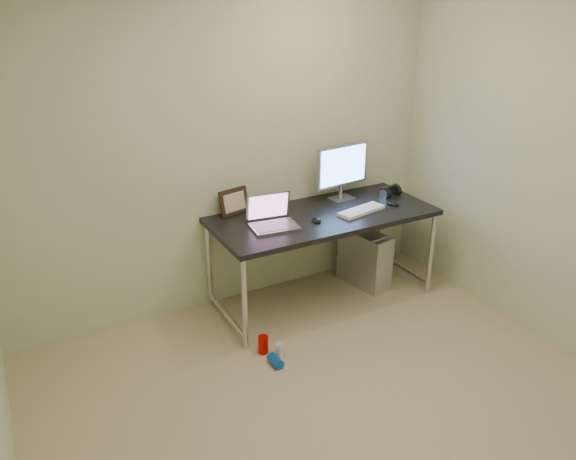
# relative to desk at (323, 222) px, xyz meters

# --- Properties ---
(floor) EXTENTS (3.50, 3.50, 0.00)m
(floor) POSITION_rel_desk_xyz_m (-0.62, -1.37, -0.68)
(floor) COLOR tan
(floor) RESTS_ON ground
(wall_back) EXTENTS (3.50, 0.02, 2.50)m
(wall_back) POSITION_rel_desk_xyz_m (-0.62, 0.38, 0.57)
(wall_back) COLOR beige
(wall_back) RESTS_ON ground
(desk) EXTENTS (1.75, 0.77, 0.75)m
(desk) POSITION_rel_desk_xyz_m (0.00, 0.00, 0.00)
(desk) COLOR black
(desk) RESTS_ON ground
(tower_computer) EXTENTS (0.28, 0.49, 0.51)m
(tower_computer) POSITION_rel_desk_xyz_m (0.45, 0.04, -0.44)
(tower_computer) COLOR silver
(tower_computer) RESTS_ON ground
(cable_a) EXTENTS (0.01, 0.16, 0.69)m
(cable_a) POSITION_rel_desk_xyz_m (0.40, 0.33, -0.28)
(cable_a) COLOR black
(cable_a) RESTS_ON ground
(cable_b) EXTENTS (0.02, 0.11, 0.71)m
(cable_b) POSITION_rel_desk_xyz_m (0.49, 0.31, -0.30)
(cable_b) COLOR black
(cable_b) RESTS_ON ground
(can_red) EXTENTS (0.10, 0.10, 0.13)m
(can_red) POSITION_rel_desk_xyz_m (-0.75, -0.45, -0.61)
(can_red) COLOR #C00804
(can_red) RESTS_ON ground
(can_white) EXTENTS (0.08, 0.08, 0.12)m
(can_white) POSITION_rel_desk_xyz_m (-0.68, -0.56, -0.62)
(can_white) COLOR silver
(can_white) RESTS_ON ground
(can_blue) EXTENTS (0.07, 0.13, 0.07)m
(can_blue) POSITION_rel_desk_xyz_m (-0.74, -0.62, -0.64)
(can_blue) COLOR blue
(can_blue) RESTS_ON ground
(laptop) EXTENTS (0.37, 0.31, 0.23)m
(laptop) POSITION_rel_desk_xyz_m (-0.45, -0.02, 0.13)
(laptop) COLOR #A2A1A8
(laptop) RESTS_ON desk
(monitor) EXTENTS (0.49, 0.16, 0.46)m
(monitor) POSITION_rel_desk_xyz_m (0.30, 0.21, 0.34)
(monitor) COLOR #A2A1A8
(monitor) RESTS_ON desk
(keyboard) EXTENTS (0.42, 0.21, 0.02)m
(keyboard) POSITION_rel_desk_xyz_m (0.28, -0.11, 0.08)
(keyboard) COLOR white
(keyboard) RESTS_ON desk
(mouse_right) EXTENTS (0.09, 0.12, 0.04)m
(mouse_right) POSITION_rel_desk_xyz_m (0.59, -0.10, 0.09)
(mouse_right) COLOR black
(mouse_right) RESTS_ON desk
(mouse_left) EXTENTS (0.10, 0.12, 0.04)m
(mouse_left) POSITION_rel_desk_xyz_m (-0.12, -0.11, 0.09)
(mouse_left) COLOR black
(mouse_left) RESTS_ON desk
(headphones) EXTENTS (0.19, 0.11, 0.12)m
(headphones) POSITION_rel_desk_xyz_m (0.71, 0.08, 0.10)
(headphones) COLOR black
(headphones) RESTS_ON desk
(picture_frame) EXTENTS (0.26, 0.13, 0.20)m
(picture_frame) POSITION_rel_desk_xyz_m (-0.60, 0.33, 0.17)
(picture_frame) COLOR black
(picture_frame) RESTS_ON desk
(webcam) EXTENTS (0.05, 0.04, 0.13)m
(webcam) POSITION_rel_desk_xyz_m (-0.36, 0.29, 0.17)
(webcam) COLOR silver
(webcam) RESTS_ON desk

